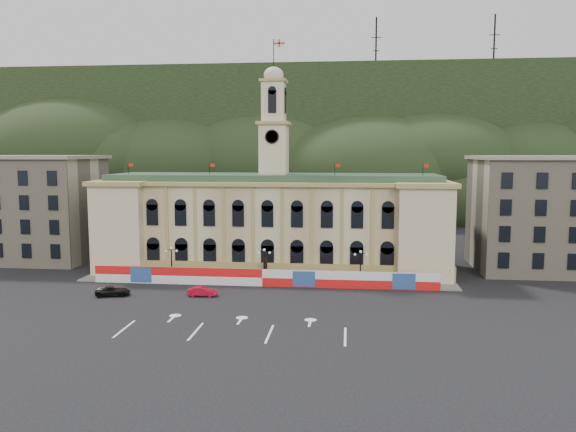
# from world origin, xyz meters

# --- Properties ---
(ground) EXTENTS (260.00, 260.00, 0.00)m
(ground) POSITION_xyz_m (0.00, 0.00, 0.00)
(ground) COLOR black
(ground) RESTS_ON ground
(lane_markings) EXTENTS (26.00, 10.00, 0.02)m
(lane_markings) POSITION_xyz_m (0.00, -5.00, 0.00)
(lane_markings) COLOR white
(lane_markings) RESTS_ON ground
(hill_ridge) EXTENTS (230.00, 80.00, 64.00)m
(hill_ridge) POSITION_xyz_m (0.03, 121.99, 19.48)
(hill_ridge) COLOR black
(hill_ridge) RESTS_ON ground
(city_hall) EXTENTS (56.20, 17.60, 37.10)m
(city_hall) POSITION_xyz_m (0.00, 27.63, 7.85)
(city_hall) COLOR beige
(city_hall) RESTS_ON ground
(side_building_left) EXTENTS (21.00, 17.00, 18.60)m
(side_building_left) POSITION_xyz_m (-43.00, 30.93, 9.33)
(side_building_left) COLOR tan
(side_building_left) RESTS_ON ground
(side_building_right) EXTENTS (21.00, 17.00, 18.60)m
(side_building_right) POSITION_xyz_m (43.00, 30.93, 9.33)
(side_building_right) COLOR tan
(side_building_right) RESTS_ON ground
(hoarding_fence) EXTENTS (50.00, 0.44, 2.50)m
(hoarding_fence) POSITION_xyz_m (0.06, 15.07, 1.25)
(hoarding_fence) COLOR red
(hoarding_fence) RESTS_ON ground
(pavement) EXTENTS (56.00, 5.50, 0.16)m
(pavement) POSITION_xyz_m (0.00, 17.75, 0.08)
(pavement) COLOR slate
(pavement) RESTS_ON ground
(statue) EXTENTS (1.40, 1.40, 3.72)m
(statue) POSITION_xyz_m (0.00, 18.00, 1.19)
(statue) COLOR #595651
(statue) RESTS_ON ground
(lamp_left) EXTENTS (1.96, 0.44, 5.15)m
(lamp_left) POSITION_xyz_m (-14.00, 17.00, 3.07)
(lamp_left) COLOR black
(lamp_left) RESTS_ON ground
(lamp_center) EXTENTS (1.96, 0.44, 5.15)m
(lamp_center) POSITION_xyz_m (0.00, 17.00, 3.07)
(lamp_center) COLOR black
(lamp_center) RESTS_ON ground
(lamp_right) EXTENTS (1.96, 0.44, 5.15)m
(lamp_right) POSITION_xyz_m (14.00, 17.00, 3.07)
(lamp_right) COLOR black
(lamp_right) RESTS_ON ground
(red_sedan) EXTENTS (1.61, 3.99, 1.29)m
(red_sedan) POSITION_xyz_m (-7.13, 8.69, 0.64)
(red_sedan) COLOR #B10C24
(red_sedan) RESTS_ON ground
(black_suv) EXTENTS (4.27, 5.52, 1.25)m
(black_suv) POSITION_xyz_m (-19.13, 7.54, 0.63)
(black_suv) COLOR black
(black_suv) RESTS_ON ground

